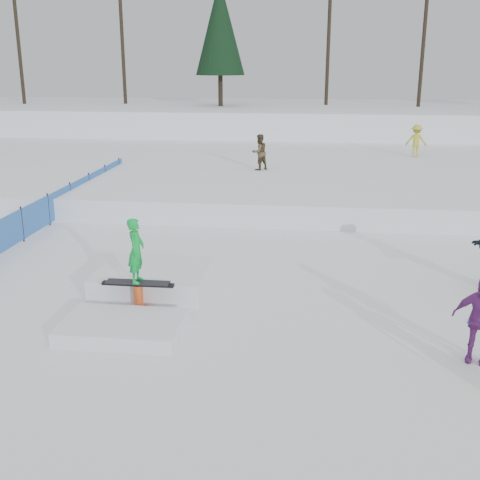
# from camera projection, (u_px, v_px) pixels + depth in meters

# --- Properties ---
(ground) EXTENTS (120.00, 120.00, 0.00)m
(ground) POSITION_uv_depth(u_px,v_px,m) (207.00, 313.00, 13.20)
(ground) COLOR white
(snow_berm) EXTENTS (60.00, 14.00, 2.40)m
(snow_berm) POSITION_uv_depth(u_px,v_px,m) (281.00, 123.00, 41.38)
(snow_berm) COLOR white
(snow_berm) RESTS_ON ground
(snow_midrise) EXTENTS (50.00, 18.00, 0.80)m
(snow_midrise) POSITION_uv_depth(u_px,v_px,m) (265.00, 169.00, 28.30)
(snow_midrise) COLOR white
(snow_midrise) RESTS_ON ground
(safety_fence) EXTENTS (0.05, 16.00, 1.10)m
(safety_fence) POSITION_uv_depth(u_px,v_px,m) (49.00, 209.00, 20.06)
(safety_fence) COLOR #2E63B1
(safety_fence) RESTS_ON ground
(treeline) EXTENTS (40.24, 4.22, 10.50)m
(treeline) POSITION_uv_depth(u_px,v_px,m) (382.00, 25.00, 37.24)
(treeline) COLOR black
(treeline) RESTS_ON snow_berm
(walker_olive) EXTENTS (0.94, 0.93, 1.53)m
(walker_olive) POSITION_uv_depth(u_px,v_px,m) (259.00, 152.00, 25.67)
(walker_olive) COLOR #4A3B24
(walker_olive) RESTS_ON snow_midrise
(walker_ygreen) EXTENTS (1.12, 0.82, 1.55)m
(walker_ygreen) POSITION_uv_depth(u_px,v_px,m) (416.00, 141.00, 29.18)
(walker_ygreen) COLOR gold
(walker_ygreen) RESTS_ON snow_midrise
(spectator_purple) EXTENTS (1.05, 0.72, 1.66)m
(spectator_purple) POSITION_uv_depth(u_px,v_px,m) (480.00, 319.00, 10.87)
(spectator_purple) COLOR #742A7F
(spectator_purple) RESTS_ON ground
(jib_rail_feature) EXTENTS (2.60, 4.40, 2.11)m
(jib_rail_feature) POSITION_uv_depth(u_px,v_px,m) (146.00, 289.00, 13.78)
(jib_rail_feature) COLOR white
(jib_rail_feature) RESTS_ON ground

